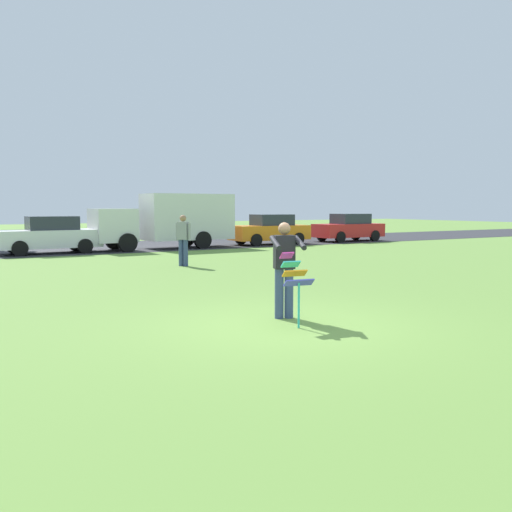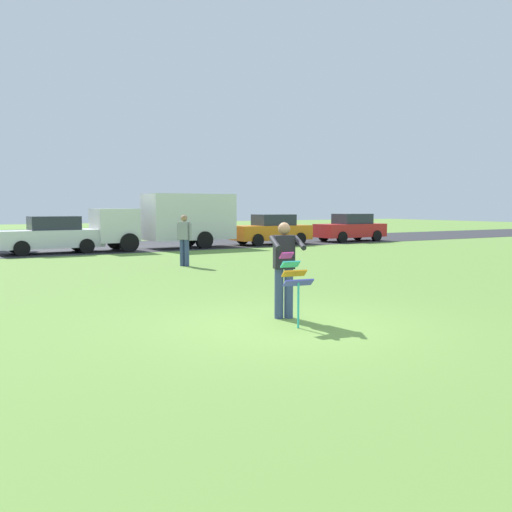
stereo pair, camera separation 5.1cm
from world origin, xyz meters
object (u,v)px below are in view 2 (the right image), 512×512
(parked_car_white, at_px, (52,236))
(parked_car_orange, at_px, (272,230))
(parked_car_red, at_px, (351,228))
(person_kite_flyer, at_px, (284,266))
(parked_truck_white_box, at_px, (173,219))
(person_walker_near, at_px, (184,239))
(kite_held, at_px, (294,277))

(parked_car_white, relative_size, parked_car_orange, 1.01)
(parked_car_orange, bearing_deg, parked_car_red, 0.01)
(person_kite_flyer, distance_m, parked_car_orange, 19.28)
(parked_truck_white_box, xyz_separation_m, parked_car_orange, (5.56, 0.00, -0.64))
(parked_truck_white_box, bearing_deg, parked_car_white, 179.98)
(parked_car_red, bearing_deg, person_walker_near, -150.95)
(kite_held, distance_m, parked_car_orange, 19.92)
(person_kite_flyer, xyz_separation_m, person_walker_near, (1.83, 9.01, -0.02))
(parked_car_white, relative_size, person_walker_near, 2.45)
(parked_car_white, xyz_separation_m, person_walker_near, (3.01, -7.51, 0.16))
(parked_car_orange, xyz_separation_m, parked_car_red, (5.40, 0.00, 0.00))
(kite_held, height_order, parked_car_white, parked_car_white)
(person_kite_flyer, xyz_separation_m, kite_held, (-0.20, -0.63, -0.11))
(kite_held, xyz_separation_m, parked_car_red, (15.55, 17.14, -0.07))
(parked_car_white, bearing_deg, kite_held, -86.74)
(kite_held, xyz_separation_m, parked_car_white, (-0.98, 17.14, -0.07))
(parked_car_orange, bearing_deg, person_walker_near, -137.25)
(parked_car_white, xyz_separation_m, parked_car_orange, (11.13, -0.00, 0.00))
(person_kite_flyer, height_order, parked_truck_white_box, parked_truck_white_box)
(person_kite_flyer, distance_m, parked_car_red, 22.55)
(kite_held, relative_size, person_walker_near, 0.71)
(person_kite_flyer, bearing_deg, parked_car_red, 47.10)
(parked_car_orange, relative_size, parked_car_red, 0.99)
(parked_truck_white_box, bearing_deg, person_walker_near, -108.85)
(person_kite_flyer, relative_size, parked_car_orange, 0.41)
(parked_car_white, height_order, parked_car_orange, same)
(kite_held, relative_size, parked_car_white, 0.29)
(parked_car_red, distance_m, person_walker_near, 15.47)
(person_kite_flyer, xyz_separation_m, parked_car_red, (15.35, 16.52, -0.18))
(person_kite_flyer, relative_size, parked_car_white, 0.41)
(parked_car_orange, bearing_deg, kite_held, -120.65)
(parked_car_red, bearing_deg, parked_car_white, 180.00)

